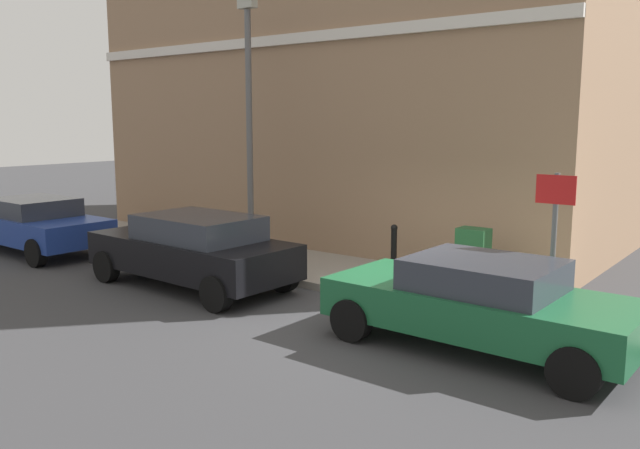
# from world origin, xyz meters

# --- Properties ---
(ground) EXTENTS (80.00, 80.00, 0.00)m
(ground) POSITION_xyz_m (0.00, 0.00, 0.00)
(ground) COLOR #38383A
(sidewalk) EXTENTS (2.49, 30.00, 0.15)m
(sidewalk) POSITION_xyz_m (1.95, 6.00, 0.07)
(sidewalk) COLOR gray
(sidewalk) RESTS_ON ground
(corner_building) EXTENTS (7.91, 13.76, 8.99)m
(corner_building) POSITION_xyz_m (7.11, 4.88, 4.50)
(corner_building) COLOR #937256
(corner_building) RESTS_ON ground
(car_green) EXTENTS (1.98, 4.36, 1.31)m
(car_green) POSITION_xyz_m (-0.39, -1.84, 0.70)
(car_green) COLOR #195933
(car_green) RESTS_ON ground
(car_black) EXTENTS (2.03, 4.44, 1.44)m
(car_black) POSITION_xyz_m (-0.51, 4.03, 0.76)
(car_black) COLOR black
(car_black) RESTS_ON ground
(car_blue) EXTENTS (1.99, 4.38, 1.34)m
(car_blue) POSITION_xyz_m (-0.58, 9.78, 0.71)
(car_blue) COLOR navy
(car_blue) RESTS_ON ground
(utility_cabinet) EXTENTS (0.46, 0.61, 1.15)m
(utility_cabinet) POSITION_xyz_m (2.08, -0.61, 0.68)
(utility_cabinet) COLOR #1E4C28
(utility_cabinet) RESTS_ON sidewalk
(bollard_near_cabinet) EXTENTS (0.14, 0.14, 1.04)m
(bollard_near_cabinet) POSITION_xyz_m (2.18, 1.13, 0.70)
(bollard_near_cabinet) COLOR black
(bollard_near_cabinet) RESTS_ON sidewalk
(street_sign) EXTENTS (0.08, 0.60, 2.30)m
(street_sign) POSITION_xyz_m (1.10, -2.35, 1.66)
(street_sign) COLOR #59595B
(street_sign) RESTS_ON sidewalk
(lamppost) EXTENTS (0.20, 0.44, 5.72)m
(lamppost) POSITION_xyz_m (2.01, 4.88, 3.30)
(lamppost) COLOR #59595B
(lamppost) RESTS_ON sidewalk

